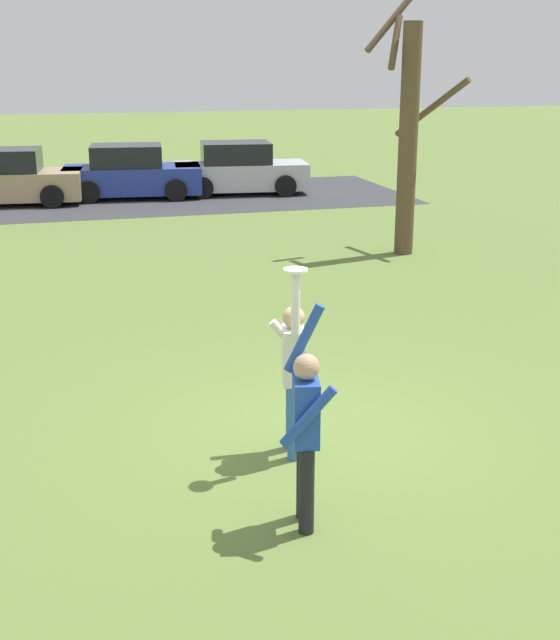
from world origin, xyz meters
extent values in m
plane|color=olive|center=(0.00, 0.00, 0.00)|extent=(120.00, 120.00, 0.00)
cylinder|color=#3366B7|center=(-0.32, -0.31, 0.41)|extent=(0.14, 0.14, 0.82)
cylinder|color=#3366B7|center=(-0.38, -0.57, 0.41)|extent=(0.14, 0.14, 0.82)
cube|color=silver|center=(-0.35, -0.44, 1.12)|extent=(0.29, 0.40, 0.60)
sphere|color=tan|center=(-0.35, -0.44, 1.53)|extent=(0.23, 0.23, 0.23)
cylinder|color=silver|center=(-0.30, -0.22, 1.17)|extent=(0.49, 0.19, 0.57)
cylinder|color=silver|center=(-0.40, -0.66, 1.75)|extent=(0.09, 0.09, 0.66)
cylinder|color=black|center=(-0.68, -1.98, 0.41)|extent=(0.14, 0.14, 0.82)
cylinder|color=black|center=(-0.62, -1.73, 0.41)|extent=(0.14, 0.14, 0.82)
cube|color=#234CB2|center=(-0.65, -1.86, 1.12)|extent=(0.29, 0.40, 0.60)
sphere|color=tan|center=(-0.65, -1.86, 1.53)|extent=(0.23, 0.23, 0.23)
cylinder|color=#234CB2|center=(-0.70, -2.08, 1.17)|extent=(0.49, 0.19, 0.57)
cylinder|color=#234CB2|center=(-0.61, -1.64, 1.72)|extent=(0.36, 0.15, 0.64)
cylinder|color=white|center=(-0.40, -0.66, 2.09)|extent=(0.24, 0.24, 0.02)
cube|color=tan|center=(-3.71, 17.32, 0.55)|extent=(4.28, 2.27, 0.80)
cube|color=black|center=(-3.86, 17.34, 1.27)|extent=(2.28, 1.87, 0.64)
cylinder|color=black|center=(-2.34, 18.08, 0.33)|extent=(0.68, 0.30, 0.66)
cylinder|color=black|center=(-2.56, 16.27, 0.33)|extent=(0.68, 0.30, 0.66)
cube|color=#233893|center=(-0.15, 17.57, 0.55)|extent=(4.28, 2.27, 0.80)
cube|color=black|center=(-0.29, 17.59, 1.27)|extent=(2.28, 1.87, 0.64)
cylinder|color=black|center=(1.22, 18.33, 0.33)|extent=(0.68, 0.30, 0.66)
cylinder|color=black|center=(1.01, 16.52, 0.33)|extent=(0.68, 0.30, 0.66)
cylinder|color=black|center=(-1.30, 18.63, 0.33)|extent=(0.68, 0.30, 0.66)
cylinder|color=black|center=(-1.51, 16.82, 0.33)|extent=(0.68, 0.30, 0.66)
cube|color=#BCBCC1|center=(3.22, 17.53, 0.55)|extent=(4.28, 2.27, 0.80)
cube|color=black|center=(3.07, 17.54, 1.27)|extent=(2.28, 1.87, 0.64)
cylinder|color=black|center=(4.59, 18.28, 0.33)|extent=(0.68, 0.30, 0.66)
cylinder|color=black|center=(4.38, 16.47, 0.33)|extent=(0.68, 0.30, 0.66)
cylinder|color=black|center=(2.07, 18.58, 0.33)|extent=(0.68, 0.30, 0.66)
cylinder|color=black|center=(1.85, 16.77, 0.33)|extent=(0.68, 0.30, 0.66)
cube|color=#38383D|center=(-1.89, 17.24, 0.00)|extent=(19.99, 6.40, 0.01)
cylinder|color=brown|center=(4.72, 8.26, 2.40)|extent=(0.40, 0.40, 4.80)
cylinder|color=brown|center=(4.43, 8.45, 4.38)|extent=(0.57, 0.76, 1.11)
cylinder|color=brown|center=(4.57, 8.90, 4.89)|extent=(1.41, 0.45, 1.44)
cylinder|color=brown|center=(5.44, 8.72, 3.05)|extent=(1.09, 1.59, 1.32)
camera|label=1|loc=(-2.68, -8.32, 4.07)|focal=47.15mm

